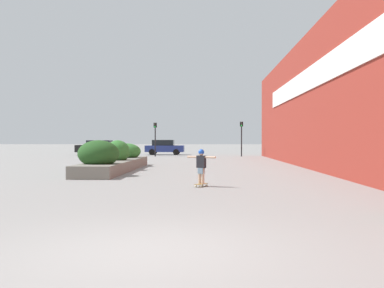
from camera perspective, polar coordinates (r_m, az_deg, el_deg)
ground_plane at (r=6.13m, az=-6.40°, el=-14.08°), size 300.00×300.00×0.00m
building_wall_right at (r=21.36m, az=17.44°, el=6.20°), size 0.67×43.35×7.30m
planter_box at (r=21.93m, az=-10.20°, el=-2.08°), size 1.81×10.38×1.54m
skateboard at (r=14.19m, az=1.25°, el=-5.43°), size 0.48×0.63×0.10m
skateboarder at (r=14.14m, az=1.25°, el=-2.52°), size 0.96×0.59×1.14m
car_leftmost at (r=46.31m, az=15.45°, el=-0.44°), size 4.64×1.87×1.47m
car_center_left at (r=44.68m, az=-3.70°, el=-0.42°), size 3.99×2.02×1.55m
car_center_right at (r=44.55m, az=-12.37°, el=-0.44°), size 4.30×1.94×1.51m
traffic_light_left at (r=40.07m, az=-4.93°, el=1.44°), size 0.28×0.30×3.16m
traffic_light_right at (r=40.31m, az=6.62°, el=1.52°), size 0.28×0.30×3.26m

